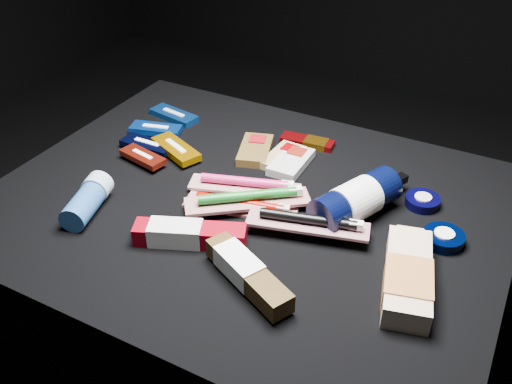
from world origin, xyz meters
The scene contains 22 objects.
ground centered at (0.00, 0.00, 0.00)m, with size 3.00×3.00×0.00m, color black.
cloth_table centered at (0.00, 0.00, 0.20)m, with size 0.98×0.78×0.40m, color black.
luna_bar_0 centered at (-0.32, 0.22, 0.41)m, with size 0.13×0.07×0.02m.
luna_bar_1 centered at (-0.32, 0.14, 0.41)m, with size 0.13×0.07×0.02m.
luna_bar_2 centered at (-0.29, 0.07, 0.41)m, with size 0.12×0.05×0.02m.
luna_bar_3 centered at (-0.22, 0.08, 0.42)m, with size 0.14×0.10×0.02m.
luna_bar_4 centered at (-0.26, 0.02, 0.42)m, with size 0.11×0.06×0.01m.
clif_bar_0 centered at (-0.07, 0.17, 0.41)m, with size 0.10×0.13×0.02m.
clif_bar_1 centered at (0.02, 0.16, 0.41)m, with size 0.07×0.12×0.02m.
clif_bar_2 centered at (0.00, 0.17, 0.41)m, with size 0.07×0.11×0.02m.
power_bar centered at (0.02, 0.26, 0.41)m, with size 0.12×0.05×0.01m.
lotion_bottle centered at (0.20, 0.05, 0.44)m, with size 0.14×0.23×0.08m.
cream_tin_upper centered at (0.31, 0.15, 0.41)m, with size 0.07×0.07×0.02m.
cream_tin_lower centered at (0.37, 0.05, 0.41)m, with size 0.07×0.07×0.02m.
bodywash_bottle centered at (0.34, -0.09, 0.42)m, with size 0.12×0.22×0.04m.
deodorant_stick centered at (-0.25, -0.17, 0.43)m, with size 0.08×0.14×0.05m.
toothbrush_pack_0 centered at (0.00, -0.03, 0.41)m, with size 0.22×0.10×0.02m.
toothbrush_pack_1 centered at (-0.02, 0.03, 0.42)m, with size 0.23×0.12×0.02m.
toothbrush_pack_2 centered at (0.02, -0.02, 0.42)m, with size 0.22×0.19×0.03m.
toothbrush_pack_3 centered at (0.15, -0.04, 0.43)m, with size 0.23×0.11×0.02m.
toothpaste_carton_red centered at (-0.04, -0.16, 0.42)m, with size 0.20×0.12×0.04m.
toothpaste_carton_green centered at (0.11, -0.20, 0.42)m, with size 0.19×0.12×0.04m.
Camera 1 is at (0.44, -0.79, 1.06)m, focal length 40.00 mm.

